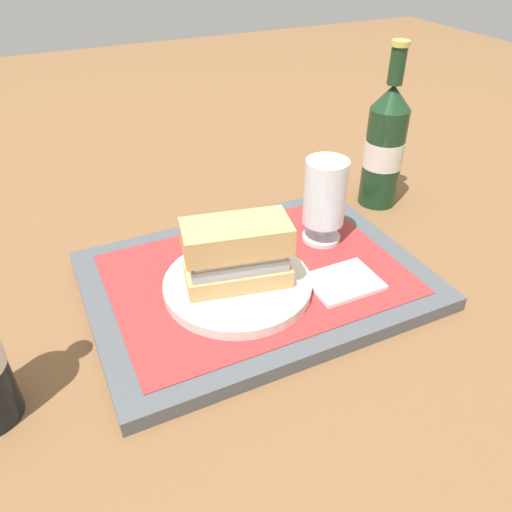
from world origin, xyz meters
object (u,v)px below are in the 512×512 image
at_px(plate, 238,284).
at_px(sandwich, 240,252).
at_px(beer_bottle, 385,145).
at_px(beer_glass, 325,196).

bearing_deg(plate, sandwich, -11.75).
bearing_deg(plate, beer_bottle, 23.63).
relative_size(plate, beer_bottle, 0.71).
bearing_deg(beer_glass, sandwich, -160.24).
bearing_deg(beer_bottle, plate, -156.37).
bearing_deg(beer_bottle, sandwich, -156.06).
height_order(sandwich, beer_bottle, beer_bottle).
xyz_separation_m(plate, sandwich, (0.00, -0.00, 0.05)).
bearing_deg(sandwich, beer_bottle, 35.69).
xyz_separation_m(sandwich, beer_bottle, (0.32, 0.14, 0.03)).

